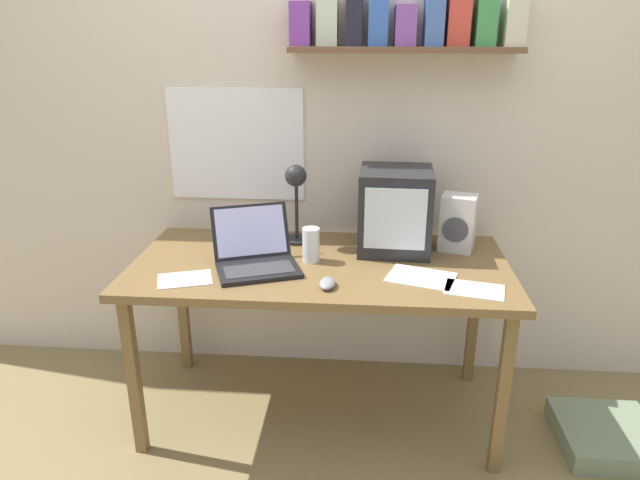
% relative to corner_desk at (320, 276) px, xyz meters
% --- Properties ---
extents(ground_plane, '(12.00, 12.00, 0.00)m').
position_rel_corner_desk_xyz_m(ground_plane, '(0.00, 0.00, -0.69)').
color(ground_plane, olive).
extents(back_wall, '(5.60, 0.24, 2.60)m').
position_rel_corner_desk_xyz_m(back_wall, '(0.01, 0.47, 0.62)').
color(back_wall, beige).
rests_on(back_wall, ground_plane).
extents(corner_desk, '(1.58, 0.77, 0.75)m').
position_rel_corner_desk_xyz_m(corner_desk, '(0.00, 0.00, 0.00)').
color(corner_desk, brown).
rests_on(corner_desk, ground_plane).
extents(crt_monitor, '(0.32, 0.33, 0.36)m').
position_rel_corner_desk_xyz_m(crt_monitor, '(0.31, 0.18, 0.24)').
color(crt_monitor, '#232326').
rests_on(crt_monitor, corner_desk).
extents(laptop, '(0.42, 0.42, 0.23)m').
position_rel_corner_desk_xyz_m(laptop, '(-0.27, -0.06, 0.12)').
color(laptop, black).
rests_on(laptop, corner_desk).
extents(desk_lamp, '(0.13, 0.17, 0.37)m').
position_rel_corner_desk_xyz_m(desk_lamp, '(-0.12, 0.21, 0.31)').
color(desk_lamp, '#232326').
rests_on(desk_lamp, corner_desk).
extents(juice_glass, '(0.07, 0.07, 0.15)m').
position_rel_corner_desk_xyz_m(juice_glass, '(-0.04, 0.01, 0.13)').
color(juice_glass, white).
rests_on(juice_glass, corner_desk).
extents(space_heater, '(0.18, 0.16, 0.25)m').
position_rel_corner_desk_xyz_m(space_heater, '(0.59, 0.20, 0.19)').
color(space_heater, silver).
rests_on(space_heater, corner_desk).
extents(computer_mouse, '(0.07, 0.11, 0.03)m').
position_rel_corner_desk_xyz_m(computer_mouse, '(0.05, -0.24, 0.08)').
color(computer_mouse, gray).
rests_on(computer_mouse, corner_desk).
extents(loose_paper_near_laptop, '(0.24, 0.23, 0.00)m').
position_rel_corner_desk_xyz_m(loose_paper_near_laptop, '(-0.39, 0.24, 0.06)').
color(loose_paper_near_laptop, white).
rests_on(loose_paper_near_laptop, corner_desk).
extents(printed_handout, '(0.24, 0.19, 0.00)m').
position_rel_corner_desk_xyz_m(printed_handout, '(0.60, -0.23, 0.06)').
color(printed_handout, white).
rests_on(printed_handout, corner_desk).
extents(loose_paper_near_monitor, '(0.24, 0.20, 0.00)m').
position_rel_corner_desk_xyz_m(loose_paper_near_monitor, '(-0.51, -0.22, 0.06)').
color(loose_paper_near_monitor, white).
rests_on(loose_paper_near_monitor, corner_desk).
extents(open_notebook, '(0.30, 0.26, 0.00)m').
position_rel_corner_desk_xyz_m(open_notebook, '(0.41, -0.13, 0.06)').
color(open_notebook, white).
rests_on(open_notebook, corner_desk).
extents(floor_cushion, '(0.40, 0.40, 0.09)m').
position_rel_corner_desk_xyz_m(floor_cushion, '(1.24, -0.14, -0.64)').
color(floor_cushion, gray).
rests_on(floor_cushion, ground_plane).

